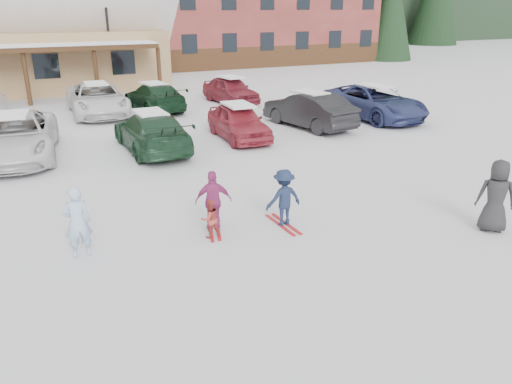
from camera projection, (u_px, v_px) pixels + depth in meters
name	position (u px, v px, depth m)	size (l,w,h in m)	color
ground	(264.00, 251.00, 10.91)	(160.00, 160.00, 0.00)	silver
lamp_post	(108.00, 28.00, 30.20)	(0.50, 0.25, 6.73)	black
conifer_3	(115.00, 5.00, 48.64)	(3.96, 3.96, 9.18)	black
adult_skier	(77.00, 222.00, 10.42)	(0.58, 0.38, 1.58)	#ABC8EB
toddler_red	(210.00, 219.00, 11.42)	(0.45, 0.35, 0.92)	#B23C34
child_navy	(284.00, 198.00, 11.97)	(0.92, 0.53, 1.42)	#17233F
skis_child_navy	(283.00, 224.00, 12.22)	(0.20, 1.40, 0.03)	#B2191C
child_magenta	(213.00, 201.00, 11.73)	(0.86, 0.36, 1.47)	#A83374
skis_child_magenta	(214.00, 229.00, 11.98)	(0.20, 1.40, 0.03)	#B2191C
bystander_dark	(496.00, 196.00, 11.63)	(0.85, 0.56, 1.75)	#262628
parked_car_2	(15.00, 137.00, 17.30)	(2.59, 5.62, 1.56)	white
parked_car_3	(152.00, 132.00, 18.28)	(2.01, 4.95, 1.44)	#1D4028
parked_car_4	(239.00, 122.00, 19.97)	(1.64, 4.07, 1.39)	#AB2E3D
parked_car_5	(309.00, 110.00, 21.87)	(1.63, 4.68, 1.54)	black
parked_car_6	(374.00, 102.00, 23.58)	(2.57, 5.58, 1.55)	navy
parked_car_10	(97.00, 99.00, 24.40)	(2.55, 5.53, 1.54)	white
parked_car_11	(154.00, 97.00, 25.41)	(1.95, 4.79, 1.39)	#13311C
parked_car_12	(231.00, 90.00, 27.41)	(1.69, 4.20, 1.43)	maroon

